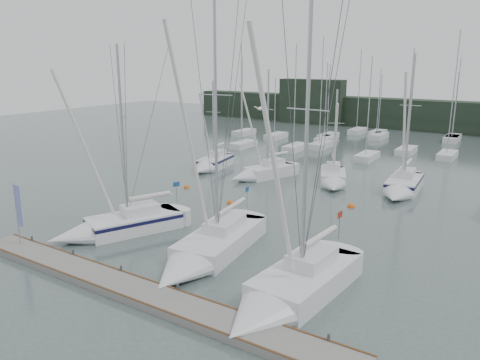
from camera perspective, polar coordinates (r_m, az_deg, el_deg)
name	(u,v)px	position (r m, az deg, el deg)	size (l,w,h in m)	color
ground	(197,260)	(28.25, -5.32, -9.67)	(160.00, 160.00, 0.00)	#4A5B57
dock	(135,291)	(24.84, -12.65, -13.03)	(24.00, 2.00, 0.40)	slate
far_treeline	(427,115)	(84.19, 21.86, 7.31)	(90.00, 4.00, 5.00)	black
far_building_left	(312,101)	(88.22, 8.73, 9.44)	(12.00, 3.00, 8.00)	black
mast_forest	(408,142)	(68.45, 19.81, 4.34)	(49.27, 27.30, 14.85)	silver
sailboat_near_left	(110,227)	(32.80, -15.55, -5.59)	(6.14, 9.20, 13.43)	silver
sailboat_near_center	(203,254)	(27.69, -4.56, -8.95)	(4.44, 11.19, 16.29)	silver
sailboat_near_right	(284,295)	(23.12, 5.44, -13.83)	(3.88, 10.31, 15.77)	silver
sailboat_mid_a	(210,164)	(50.50, -3.62, 1.92)	(3.63, 7.40, 10.13)	silver
sailboat_mid_b	(259,173)	(46.54, 2.34, 0.81)	(4.82, 7.76, 11.38)	silver
sailboat_mid_c	(333,180)	(44.70, 11.28, -0.02)	(4.68, 7.01, 9.59)	silver
sailboat_mid_d	(401,188)	(43.48, 19.07, -0.89)	(3.16, 8.32, 12.86)	silver
buoy_a	(230,203)	(38.62, -1.19, -2.88)	(0.58, 0.58, 0.58)	#D65813
buoy_b	(351,207)	(38.77, 13.39, -3.21)	(0.61, 0.61, 0.61)	#D65813
buoy_c	(187,188)	(43.57, -6.53, -0.95)	(0.52, 0.52, 0.52)	#D65813
dock_banner	(18,209)	(31.47, -25.42, -3.22)	(0.60, 0.08, 3.92)	#A6A9AE
seagull	(260,108)	(24.72, 2.51, 8.71)	(0.97, 0.48, 0.19)	white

